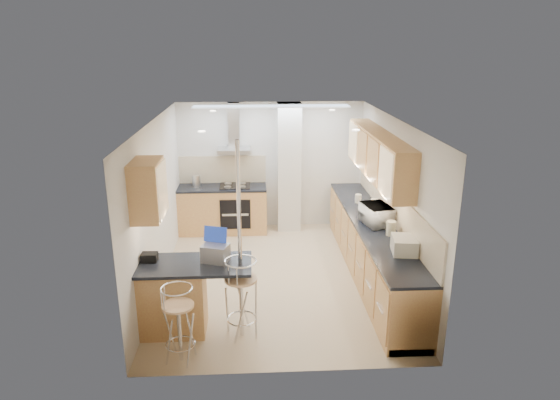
{
  "coord_description": "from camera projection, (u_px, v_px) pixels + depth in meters",
  "views": [
    {
      "loc": [
        -0.35,
        -7.2,
        3.58
      ],
      "look_at": [
        0.06,
        0.2,
        1.23
      ],
      "focal_mm": 32.0,
      "sensor_mm": 36.0,
      "label": 1
    }
  ],
  "objects": [
    {
      "name": "microwave",
      "position": [
        377.0,
        215.0,
        7.59
      ],
      "size": [
        0.48,
        0.61,
        0.3
      ],
      "primitive_type": "imported",
      "rotation": [
        0.0,
        0.0,
        1.77
      ],
      "color": "white",
      "rests_on": "right_counter"
    },
    {
      "name": "bread_bin",
      "position": [
        404.0,
        245.0,
        6.58
      ],
      "size": [
        0.37,
        0.44,
        0.21
      ],
      "primitive_type": "cube",
      "rotation": [
        0.0,
        0.0,
        -0.15
      ],
      "color": "beige",
      "rests_on": "right_counter"
    },
    {
      "name": "kettle",
      "position": [
        196.0,
        181.0,
        9.58
      ],
      "size": [
        0.16,
        0.16,
        0.23
      ],
      "primitive_type": "cylinder",
      "color": "silver",
      "rests_on": "back_counter"
    },
    {
      "name": "peninsula",
      "position": [
        195.0,
        297.0,
        6.37
      ],
      "size": [
        1.47,
        0.72,
        0.94
      ],
      "color": "#BC7A4B",
      "rests_on": "ground"
    },
    {
      "name": "right_counter",
      "position": [
        371.0,
        248.0,
        7.9
      ],
      "size": [
        0.63,
        4.4,
        0.92
      ],
      "color": "#BC7A4B",
      "rests_on": "ground"
    },
    {
      "name": "ground",
      "position": [
        277.0,
        277.0,
        7.96
      ],
      "size": [
        4.8,
        4.8,
        0.0
      ],
      "primitive_type": "plane",
      "color": "#D4BA8D",
      "rests_on": "ground"
    },
    {
      "name": "jar_b",
      "position": [
        358.0,
        199.0,
        8.63
      ],
      "size": [
        0.12,
        0.12,
        0.15
      ],
      "primitive_type": "cylinder",
      "rotation": [
        0.0,
        0.0,
        -0.06
      ],
      "color": "beige",
      "rests_on": "right_counter"
    },
    {
      "name": "bar_stool_end",
      "position": [
        241.0,
        298.0,
        6.23
      ],
      "size": [
        0.61,
        0.61,
        1.05
      ],
      "primitive_type": null,
      "rotation": [
        0.0,
        0.0,
        0.75
      ],
      "color": "tan",
      "rests_on": "ground"
    },
    {
      "name": "jar_a",
      "position": [
        374.0,
        205.0,
        8.23
      ],
      "size": [
        0.16,
        0.16,
        0.2
      ],
      "primitive_type": "cylinder",
      "rotation": [
        0.0,
        0.0,
        -0.4
      ],
      "color": "beige",
      "rests_on": "right_counter"
    },
    {
      "name": "laptop",
      "position": [
        215.0,
        253.0,
        6.27
      ],
      "size": [
        0.38,
        0.33,
        0.22
      ],
      "primitive_type": "cube",
      "rotation": [
        0.0,
        0.0,
        -0.32
      ],
      "color": "#96999E",
      "rests_on": "peninsula"
    },
    {
      "name": "jar_d",
      "position": [
        402.0,
        241.0,
        6.78
      ],
      "size": [
        0.13,
        0.13,
        0.15
      ],
      "primitive_type": "cylinder",
      "rotation": [
        0.0,
        0.0,
        -0.41
      ],
      "color": "white",
      "rests_on": "right_counter"
    },
    {
      "name": "room_shell",
      "position": [
        296.0,
        178.0,
        7.87
      ],
      "size": [
        3.64,
        4.84,
        2.51
      ],
      "color": "silver",
      "rests_on": "ground"
    },
    {
      "name": "bar_stool_near",
      "position": [
        179.0,
        324.0,
        5.75
      ],
      "size": [
        0.43,
        0.43,
        0.95
      ],
      "primitive_type": null,
      "rotation": [
        0.0,
        0.0,
        0.12
      ],
      "color": "tan",
      "rests_on": "ground"
    },
    {
      "name": "jar_c",
      "position": [
        391.0,
        228.0,
        7.18
      ],
      "size": [
        0.16,
        0.16,
        0.21
      ],
      "primitive_type": "cylinder",
      "rotation": [
        0.0,
        0.0,
        0.18
      ],
      "color": "#BCB896",
      "rests_on": "right_counter"
    },
    {
      "name": "back_counter",
      "position": [
        223.0,
        209.0,
        9.77
      ],
      "size": [
        1.7,
        0.63,
        0.92
      ],
      "color": "#BC7A4B",
      "rests_on": "ground"
    },
    {
      "name": "bag",
      "position": [
        149.0,
        257.0,
        6.28
      ],
      "size": [
        0.21,
        0.15,
        0.11
      ],
      "primitive_type": "cube",
      "rotation": [
        0.0,
        0.0,
        -0.04
      ],
      "color": "black",
      "rests_on": "peninsula"
    }
  ]
}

